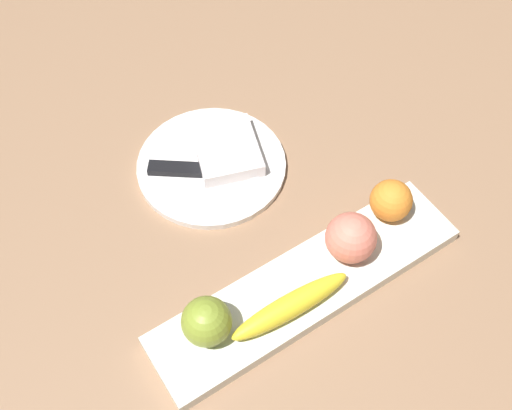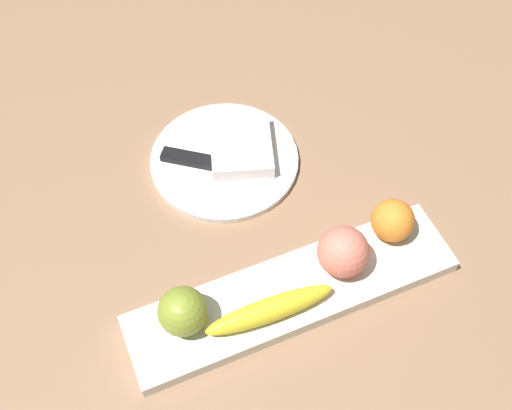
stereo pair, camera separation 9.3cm
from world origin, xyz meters
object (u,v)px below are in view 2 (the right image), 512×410
(banana, at_px, (270,310))
(orange_near_apple, at_px, (392,219))
(peach, at_px, (343,252))
(fruit_tray, at_px, (293,293))
(dinner_plate, at_px, (224,160))
(apple, at_px, (183,311))
(knife, at_px, (198,161))
(folded_napkin, at_px, (241,147))

(banana, height_order, orange_near_apple, orange_near_apple)
(banana, bearing_deg, peach, -163.65)
(fruit_tray, height_order, orange_near_apple, orange_near_apple)
(dinner_plate, bearing_deg, apple, -121.53)
(peach, distance_m, knife, 0.30)
(banana, height_order, folded_napkin, banana)
(folded_napkin, relative_size, knife, 0.75)
(apple, relative_size, dinner_plate, 0.28)
(orange_near_apple, bearing_deg, knife, 131.68)
(orange_near_apple, height_order, folded_napkin, orange_near_apple)
(fruit_tray, height_order, folded_napkin, folded_napkin)
(peach, relative_size, dinner_plate, 0.30)
(orange_near_apple, xyz_separation_m, peach, (-0.09, -0.02, 0.01))
(fruit_tray, distance_m, dinner_plate, 0.27)
(folded_napkin, distance_m, knife, 0.07)
(dinner_plate, distance_m, folded_napkin, 0.04)
(orange_near_apple, bearing_deg, banana, -165.55)
(folded_napkin, xyz_separation_m, knife, (-0.07, 0.01, -0.01))
(banana, bearing_deg, apple, -15.90)
(fruit_tray, distance_m, folded_napkin, 0.27)
(folded_napkin, bearing_deg, apple, -126.26)
(knife, bearing_deg, dinner_plate, 27.08)
(fruit_tray, relative_size, dinner_plate, 1.96)
(dinner_plate, xyz_separation_m, folded_napkin, (0.03, 0.00, 0.02))
(fruit_tray, height_order, peach, peach)
(apple, xyz_separation_m, orange_near_apple, (0.33, 0.02, -0.00))
(apple, xyz_separation_m, dinner_plate, (0.16, 0.25, -0.05))
(peach, distance_m, dinner_plate, 0.28)
(banana, relative_size, knife, 1.17)
(dinner_plate, bearing_deg, banana, -99.06)
(apple, bearing_deg, orange_near_apple, 3.60)
(dinner_plate, height_order, knife, knife)
(fruit_tray, height_order, dinner_plate, fruit_tray)
(fruit_tray, distance_m, apple, 0.16)
(fruit_tray, height_order, banana, banana)
(peach, xyz_separation_m, folded_napkin, (-0.05, 0.26, -0.04))
(apple, xyz_separation_m, banana, (0.11, -0.04, -0.02))
(apple, relative_size, peach, 0.92)
(fruit_tray, bearing_deg, banana, -153.41)
(orange_near_apple, xyz_separation_m, folded_napkin, (-0.14, 0.23, -0.03))
(peach, height_order, dinner_plate, peach)
(apple, relative_size, knife, 0.43)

